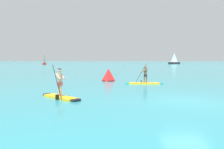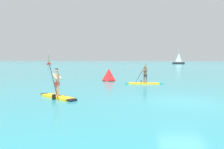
# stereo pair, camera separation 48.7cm
# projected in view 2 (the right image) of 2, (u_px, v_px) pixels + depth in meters

# --- Properties ---
(ground) EXTENTS (440.00, 440.00, 0.00)m
(ground) POSITION_uv_depth(u_px,v_px,m) (183.00, 101.00, 11.68)
(ground) COLOR teal
(paddleboarder_near_left) EXTENTS (2.76, 2.29, 1.99)m
(paddleboarder_near_left) POSITION_uv_depth(u_px,v_px,m) (57.00, 92.00, 12.55)
(paddleboarder_near_left) COLOR yellow
(paddleboarder_near_left) RESTS_ON ground
(paddleboarder_mid_center) EXTENTS (3.49, 0.80, 1.89)m
(paddleboarder_mid_center) POSITION_uv_depth(u_px,v_px,m) (144.00, 80.00, 19.57)
(paddleboarder_mid_center) COLOR yellow
(paddleboarder_mid_center) RESTS_ON ground
(race_marker_buoy) EXTENTS (1.34, 1.34, 1.30)m
(race_marker_buoy) POSITION_uv_depth(u_px,v_px,m) (109.00, 75.00, 22.31)
(race_marker_buoy) COLOR red
(race_marker_buoy) RESTS_ON ground
(sailboat_left_horizon) EXTENTS (3.26, 5.59, 5.83)m
(sailboat_left_horizon) POSITION_uv_depth(u_px,v_px,m) (49.00, 63.00, 89.45)
(sailboat_left_horizon) COLOR #A51E1E
(sailboat_left_horizon) RESTS_ON ground
(sailboat_right_horizon) EXTENTS (5.67, 3.09, 6.15)m
(sailboat_right_horizon) POSITION_uv_depth(u_px,v_px,m) (179.00, 62.00, 97.72)
(sailboat_right_horizon) COLOR black
(sailboat_right_horizon) RESTS_ON ground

